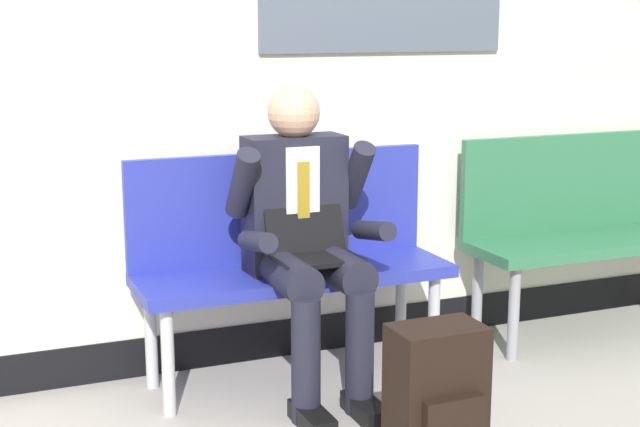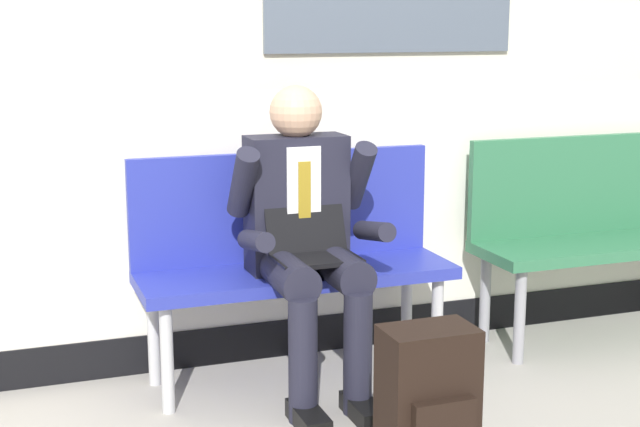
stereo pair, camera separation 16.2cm
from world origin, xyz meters
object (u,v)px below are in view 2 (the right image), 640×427
at_px(person_seated, 307,234).
at_px(backpack, 428,404).
at_px(bench_with_person, 291,249).
at_px(bench_empty, 594,223).

xyz_separation_m(person_seated, backpack, (0.14, -0.81, -0.41)).
distance_m(bench_with_person, bench_empty, 1.50).
relative_size(bench_empty, backpack, 2.40).
bearing_deg(bench_with_person, backpack, -82.14).
relative_size(bench_with_person, person_seated, 1.06).
bearing_deg(backpack, person_seated, 99.79).
relative_size(bench_empty, person_seated, 0.99).
height_order(person_seated, backpack, person_seated).
bearing_deg(bench_empty, bench_with_person, -179.99).
relative_size(bench_with_person, bench_empty, 1.07).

